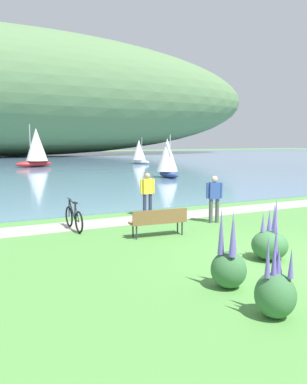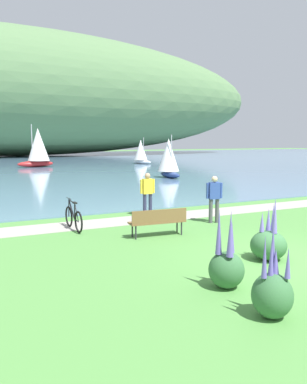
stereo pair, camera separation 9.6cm
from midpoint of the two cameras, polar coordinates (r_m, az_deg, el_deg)
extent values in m
plane|color=#518E42|center=(10.57, 19.01, -9.30)|extent=(200.00, 200.00, 0.00)
cube|color=#5B7F9E|center=(55.46, -18.40, 4.17)|extent=(180.00, 80.00, 0.04)
ellipsoid|color=#567A4C|center=(76.72, -19.53, 13.51)|extent=(99.60, 28.00, 22.74)
cube|color=#A39E93|center=(15.40, 2.64, -3.58)|extent=(60.00, 1.50, 0.01)
cube|color=brown|center=(12.25, 0.76, -4.38)|extent=(1.83, 0.62, 0.05)
cube|color=brown|center=(12.02, 1.14, -3.53)|extent=(1.80, 0.18, 0.40)
cylinder|color=#2D2D33|center=(12.20, -2.88, -5.53)|extent=(0.05, 0.05, 0.45)
cylinder|color=#2D2D33|center=(12.75, 3.67, -4.96)|extent=(0.05, 0.05, 0.45)
cylinder|color=#2D2D33|center=(11.89, -2.37, -5.88)|extent=(0.05, 0.05, 0.45)
cylinder|color=#2D2D33|center=(12.46, 4.33, -5.27)|extent=(0.05, 0.05, 0.45)
torus|color=black|center=(13.87, -12.05, -3.51)|extent=(0.10, 0.72, 0.72)
torus|color=black|center=(12.89, -10.67, -4.32)|extent=(0.10, 0.72, 0.72)
cylinder|color=black|center=(13.50, -11.67, -2.47)|extent=(0.08, 0.61, 0.61)
cylinder|color=black|center=(13.42, -11.65, -1.38)|extent=(0.08, 0.66, 0.09)
cylinder|color=black|center=(13.20, -11.23, -2.80)|extent=(0.05, 0.13, 0.54)
cylinder|color=black|center=(13.09, -10.97, -4.11)|extent=(0.05, 0.43, 0.05)
cylinder|color=black|center=(13.00, -10.94, -3.00)|extent=(0.05, 0.37, 0.56)
cylinder|color=black|center=(13.79, -12.06, -2.31)|extent=(0.04, 0.09, 0.60)
cube|color=black|center=(13.11, -11.21, -1.56)|extent=(0.11, 0.25, 0.05)
cylinder|color=black|center=(13.72, -12.07, -0.92)|extent=(0.05, 0.48, 0.02)
cylinder|color=#282D47|center=(15.46, -1.12, -1.90)|extent=(0.14, 0.14, 0.88)
cylinder|color=#282D47|center=(15.54, -0.28, -1.85)|extent=(0.14, 0.14, 0.88)
cube|color=yellow|center=(15.40, -0.70, 0.84)|extent=(0.40, 0.25, 0.60)
sphere|color=tan|center=(15.35, -0.71, 2.40)|extent=(0.22, 0.22, 0.22)
cylinder|color=yellow|center=(15.31, -1.62, 0.80)|extent=(0.09, 0.09, 0.56)
cylinder|color=yellow|center=(15.49, 0.20, 0.88)|extent=(0.09, 0.09, 0.56)
cylinder|color=#4C4C51|center=(14.33, 8.54, -2.74)|extent=(0.14, 0.14, 0.88)
cylinder|color=#4C4C51|center=(14.41, 9.45, -2.71)|extent=(0.14, 0.14, 0.88)
cube|color=#334CA5|center=(14.26, 9.06, 0.20)|extent=(0.43, 0.32, 0.60)
sphere|color=beige|center=(14.21, 9.09, 1.88)|extent=(0.22, 0.22, 0.22)
cylinder|color=#334CA5|center=(14.18, 8.06, 0.18)|extent=(0.09, 0.09, 0.56)
cylinder|color=#334CA5|center=(14.34, 10.04, 0.22)|extent=(0.09, 0.09, 0.56)
ellipsoid|color=#386B3D|center=(7.13, 17.32, -14.23)|extent=(0.70, 0.70, 0.78)
cylinder|color=#386B3D|center=(7.10, 17.23, -11.79)|extent=(0.02, 0.02, 0.12)
cone|color=#6B5BB7|center=(6.96, 17.38, -8.04)|extent=(0.13, 0.13, 0.84)
cylinder|color=#386B3D|center=(7.06, 17.67, -11.92)|extent=(0.02, 0.02, 0.12)
cone|color=#6B5BB7|center=(6.97, 17.77, -9.67)|extent=(0.14, 0.14, 0.46)
cylinder|color=#386B3D|center=(6.98, 17.09, -12.13)|extent=(0.02, 0.02, 0.12)
cone|color=#6B5BB7|center=(6.86, 17.22, -9.18)|extent=(0.10, 0.10, 0.63)
cylinder|color=#386B3D|center=(6.97, 19.32, -12.26)|extent=(0.02, 0.02, 0.12)
cone|color=#6B5BB7|center=(6.87, 19.44, -9.72)|extent=(0.10, 0.10, 0.52)
cylinder|color=#386B3D|center=(6.87, 16.19, -12.41)|extent=(0.02, 0.02, 0.12)
cone|color=#6B5BB7|center=(6.74, 16.32, -9.06)|extent=(0.10, 0.10, 0.72)
ellipsoid|color=#386B3D|center=(8.24, 10.93, -11.11)|extent=(0.73, 0.73, 0.75)
cylinder|color=#386B3D|center=(8.08, 9.79, -9.33)|extent=(0.02, 0.02, 0.12)
cone|color=#6B5BB7|center=(7.95, 9.87, -5.72)|extent=(0.13, 0.13, 0.93)
cylinder|color=#386B3D|center=(8.25, 11.61, -9.03)|extent=(0.02, 0.02, 0.12)
cone|color=#6B5BB7|center=(8.15, 11.68, -6.43)|extent=(0.13, 0.13, 0.65)
cylinder|color=#386B3D|center=(8.22, 11.45, -9.10)|extent=(0.02, 0.02, 0.12)
cone|color=#6B5BB7|center=(8.09, 11.55, -5.68)|extent=(0.11, 0.11, 0.89)
cylinder|color=#386B3D|center=(7.96, 11.41, -9.66)|extent=(0.02, 0.02, 0.12)
cone|color=#6B5BB7|center=(7.83, 11.51, -6.24)|extent=(0.15, 0.15, 0.86)
ellipsoid|color=#386B3D|center=(10.31, 16.69, -7.49)|extent=(0.90, 0.90, 0.74)
cylinder|color=#386B3D|center=(10.39, 16.62, -5.78)|extent=(0.02, 0.02, 0.12)
cone|color=#7A6BC6|center=(10.31, 16.70, -3.87)|extent=(0.13, 0.13, 0.58)
cylinder|color=#386B3D|center=(10.42, 17.24, -5.76)|extent=(0.02, 0.02, 0.12)
cone|color=#7A6BC6|center=(10.34, 17.33, -3.56)|extent=(0.11, 0.11, 0.70)
cylinder|color=#386B3D|center=(10.17, 17.44, -6.09)|extent=(0.02, 0.02, 0.12)
cone|color=#7A6BC6|center=(10.07, 17.56, -3.27)|extent=(0.14, 0.14, 0.90)
cylinder|color=#386B3D|center=(10.24, 15.77, -5.93)|extent=(0.02, 0.02, 0.12)
cone|color=#7A6BC6|center=(10.17, 15.83, -4.23)|extent=(0.13, 0.13, 0.50)
ellipsoid|color=navy|center=(30.66, 2.51, 2.56)|extent=(0.85, 2.86, 0.50)
cylinder|color=#B2B2B2|center=(30.36, 2.72, 5.68)|extent=(0.07, 0.07, 2.85)
cone|color=white|center=(30.80, 2.30, 5.44)|extent=(1.72, 1.72, 2.56)
ellipsoid|color=#B22323|center=(44.59, -16.77, 3.95)|extent=(4.03, 1.63, 0.68)
cylinder|color=#B2B2B2|center=(44.43, -17.26, 6.89)|extent=(0.10, 0.10, 3.91)
cone|color=white|center=(44.62, -16.42, 6.67)|extent=(2.62, 2.62, 3.52)
ellipsoid|color=white|center=(48.36, -1.59, 4.42)|extent=(1.81, 2.84, 0.48)
cylinder|color=#B2B2B2|center=(48.15, -1.40, 6.34)|extent=(0.07, 0.07, 2.76)
cone|color=white|center=(48.47, -1.82, 6.18)|extent=(2.16, 2.16, 2.48)
camera|label=1|loc=(0.05, -89.82, 0.02)|focal=36.53mm
camera|label=2|loc=(0.05, 90.18, -0.02)|focal=36.53mm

